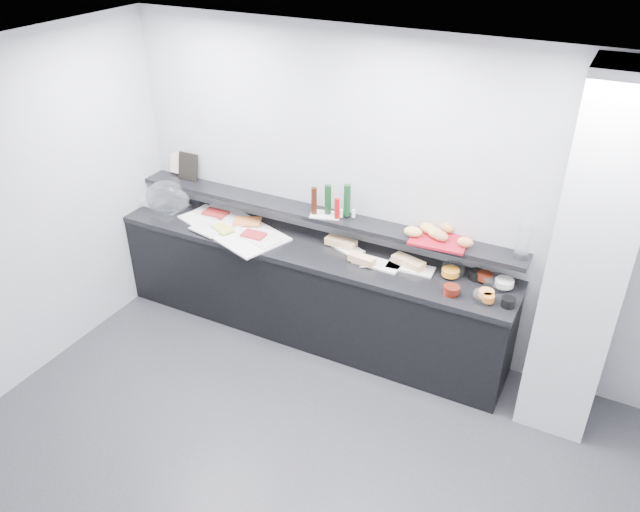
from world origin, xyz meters
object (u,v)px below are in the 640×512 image
at_px(cloche_base, 165,206).
at_px(sandwich_plate_mid, 377,264).
at_px(condiment_tray, 326,215).
at_px(carafe, 523,240).
at_px(framed_print, 188,167).
at_px(bread_tray, 439,240).

height_order(cloche_base, sandwich_plate_mid, cloche_base).
relative_size(condiment_tray, carafe, 0.85).
height_order(cloche_base, carafe, carafe).
height_order(cloche_base, framed_print, framed_print).
bearing_deg(sandwich_plate_mid, carafe, 12.52).
distance_m(framed_print, bread_tray, 2.52).
xyz_separation_m(framed_print, bread_tray, (2.51, -0.09, -0.12)).
bearing_deg(framed_print, bread_tray, -1.37).
bearing_deg(bread_tray, cloche_base, 178.54).
height_order(cloche_base, bread_tray, bread_tray).
bearing_deg(carafe, sandwich_plate_mid, -169.17).
bearing_deg(cloche_base, bread_tray, 14.65).
bearing_deg(sandwich_plate_mid, framed_print, 174.82).
bearing_deg(carafe, cloche_base, -177.16).
bearing_deg(cloche_base, condiment_tray, 15.97).
bearing_deg(framed_print, condiment_tray, -2.91).
distance_m(sandwich_plate_mid, carafe, 1.16).
height_order(condiment_tray, bread_tray, bread_tray).
height_order(sandwich_plate_mid, condiment_tray, condiment_tray).
xyz_separation_m(sandwich_plate_mid, carafe, (1.07, 0.21, 0.39)).
distance_m(sandwich_plate_mid, bread_tray, 0.54).
relative_size(framed_print, carafe, 0.87).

